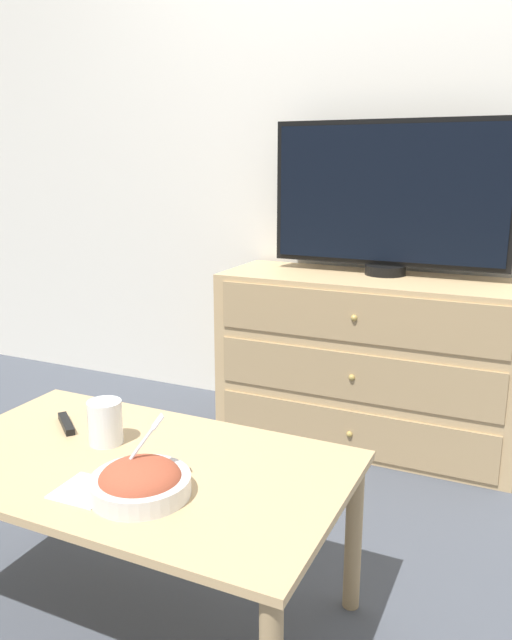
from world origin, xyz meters
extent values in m
plane|color=#474C56|center=(0.00, 0.00, 0.00)|extent=(12.00, 12.00, 0.00)
cube|color=white|center=(0.00, 0.03, 1.30)|extent=(12.00, 0.05, 2.60)
cube|color=tan|center=(-0.05, -0.24, 0.35)|extent=(1.20, 0.42, 0.70)
cube|color=tan|center=(-0.05, -0.46, 0.12)|extent=(1.10, 0.01, 0.19)
sphere|color=tan|center=(-0.05, -0.46, 0.12)|extent=(0.02, 0.02, 0.02)
cube|color=tan|center=(-0.05, -0.46, 0.35)|extent=(1.10, 0.01, 0.19)
sphere|color=tan|center=(-0.05, -0.46, 0.35)|extent=(0.02, 0.02, 0.02)
cube|color=tan|center=(-0.05, -0.46, 0.58)|extent=(1.10, 0.01, 0.19)
sphere|color=tan|center=(-0.05, -0.46, 0.58)|extent=(0.02, 0.02, 0.02)
cylinder|color=black|center=(-0.01, -0.16, 0.72)|extent=(0.16, 0.16, 0.04)
cube|color=black|center=(-0.01, -0.15, 1.02)|extent=(0.95, 0.04, 0.57)
cube|color=black|center=(-0.01, -0.18, 1.02)|extent=(0.91, 0.01, 0.53)
cube|color=tan|center=(-0.29, -1.52, 0.43)|extent=(1.04, 0.61, 0.02)
cylinder|color=tan|center=(-0.77, -1.25, 0.21)|extent=(0.04, 0.04, 0.42)
cylinder|color=tan|center=(0.19, -1.25, 0.21)|extent=(0.04, 0.04, 0.42)
cylinder|color=silver|center=(-0.18, -1.64, 0.46)|extent=(0.22, 0.22, 0.04)
ellipsoid|color=#AD4C33|center=(-0.18, -1.64, 0.48)|extent=(0.18, 0.18, 0.08)
cube|color=silver|center=(-0.20, -1.62, 0.53)|extent=(0.08, 0.08, 0.12)
cube|color=silver|center=(-0.17, -1.59, 0.59)|extent=(0.03, 0.03, 0.03)
cylinder|color=beige|center=(-0.41, -1.46, 0.47)|extent=(0.08, 0.08, 0.07)
cylinder|color=white|center=(-0.41, -1.46, 0.50)|extent=(0.09, 0.09, 0.11)
cube|color=white|center=(-0.30, -1.68, 0.44)|extent=(0.13, 0.13, 0.00)
cube|color=black|center=(-0.58, -1.43, 0.45)|extent=(0.12, 0.10, 0.02)
camera|label=1|loc=(0.56, -2.65, 1.15)|focal=35.00mm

